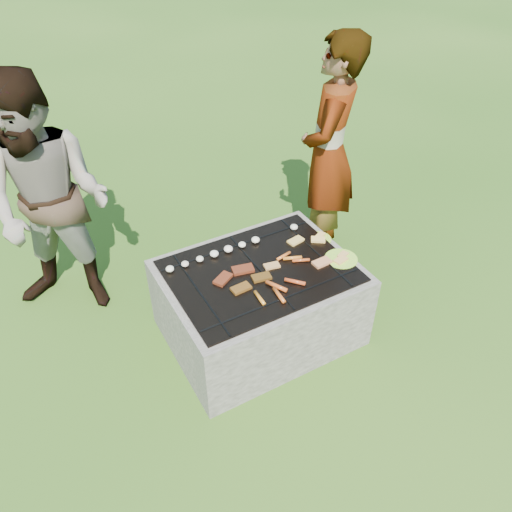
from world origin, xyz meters
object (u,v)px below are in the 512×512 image
at_px(plate_near, 341,259).
at_px(cook, 329,154).
at_px(fire_pit, 259,305).
at_px(bystander, 50,204).
at_px(plate_far, 319,239).

distance_m(plate_near, cook, 0.99).
height_order(fire_pit, cook, cook).
distance_m(fire_pit, plate_near, 0.67).
height_order(cook, bystander, cook).
bearing_deg(plate_far, fire_pit, -170.07).
xyz_separation_m(plate_far, cook, (0.45, 0.54, 0.34)).
height_order(fire_pit, plate_far, plate_far).
distance_m(fire_pit, cook, 1.36).
bearing_deg(cook, plate_near, 17.17).
bearing_deg(plate_near, plate_far, 90.25).
height_order(plate_far, bystander, bystander).
height_order(plate_far, plate_near, plate_far).
bearing_deg(fire_pit, plate_near, -17.29).
xyz_separation_m(plate_near, bystander, (-1.66, 1.19, 0.31)).
bearing_deg(plate_near, fire_pit, 162.71).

